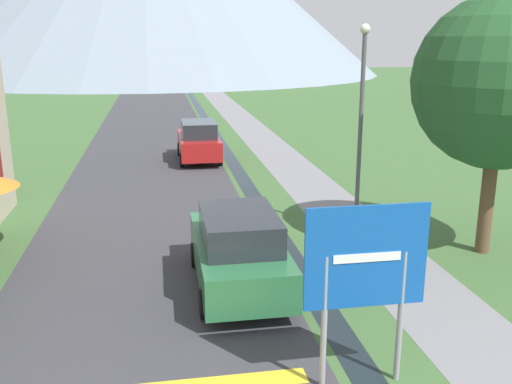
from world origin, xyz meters
The scene contains 9 objects.
ground_plane centered at (0.00, 20.00, 0.00)m, with size 160.00×160.00×0.00m, color #3D6033.
road centered at (-2.50, 30.00, 0.00)m, with size 6.40×60.00×0.01m.
footpath centered at (3.60, 30.00, 0.00)m, with size 2.20×60.00×0.01m.
drainage_channel centered at (1.20, 30.00, 0.00)m, with size 0.60×60.00×0.00m.
road_sign centered at (1.03, 4.16, 1.99)m, with size 1.98×0.11×3.06m.
parked_car_near centered at (-0.40, 8.17, 0.91)m, with size 1.97×4.38×1.82m.
parked_car_far centered at (-0.26, 22.16, 0.91)m, with size 1.86×4.18×1.82m.
streetlamp centered at (3.50, 11.38, 3.42)m, with size 0.28×0.28×5.85m.
tree_by_path centered at (6.27, 9.31, 4.42)m, with size 4.31×4.31×6.59m.
Camera 1 is at (-2.04, -3.65, 5.50)m, focal length 40.00 mm.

